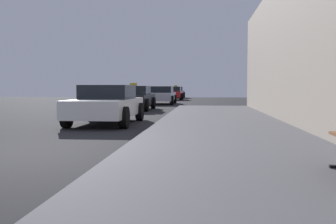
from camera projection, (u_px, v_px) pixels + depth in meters
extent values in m
plane|color=#232326|center=(4.00, 156.00, 6.69)|extent=(80.00, 80.00, 0.00)
cube|color=#5B5B60|center=(238.00, 156.00, 6.31)|extent=(4.00, 32.00, 0.15)
cube|color=white|center=(107.00, 107.00, 12.65)|extent=(1.73, 4.18, 0.55)
cube|color=black|center=(108.00, 92.00, 12.82)|extent=(1.53, 1.88, 0.45)
cylinder|color=black|center=(124.00, 117.00, 11.25)|extent=(0.22, 0.64, 0.64)
cylinder|color=black|center=(67.00, 117.00, 11.41)|extent=(0.22, 0.64, 0.64)
cylinder|color=black|center=(140.00, 112.00, 13.91)|extent=(0.22, 0.64, 0.64)
cylinder|color=black|center=(93.00, 111.00, 14.07)|extent=(0.22, 0.64, 0.64)
cube|color=black|center=(133.00, 100.00, 20.50)|extent=(1.84, 4.03, 0.55)
cube|color=black|center=(133.00, 90.00, 20.67)|extent=(1.62, 1.81, 0.45)
cube|color=yellow|center=(133.00, 84.00, 20.65)|extent=(0.36, 0.14, 0.16)
cylinder|color=black|center=(146.00, 105.00, 19.15)|extent=(0.22, 0.64, 0.64)
cylinder|color=black|center=(110.00, 105.00, 19.32)|extent=(0.22, 0.64, 0.64)
cylinder|color=black|center=(153.00, 103.00, 21.71)|extent=(0.22, 0.64, 0.64)
cylinder|color=black|center=(121.00, 103.00, 21.89)|extent=(0.22, 0.64, 0.64)
cube|color=#B7B7BF|center=(161.00, 96.00, 27.62)|extent=(1.77, 4.43, 0.55)
cube|color=black|center=(161.00, 89.00, 27.81)|extent=(1.56, 1.99, 0.45)
cylinder|color=black|center=(172.00, 100.00, 26.14)|extent=(0.22, 0.64, 0.64)
cylinder|color=black|center=(146.00, 100.00, 26.31)|extent=(0.22, 0.64, 0.64)
cylinder|color=black|center=(175.00, 99.00, 28.96)|extent=(0.22, 0.64, 0.64)
cylinder|color=black|center=(151.00, 99.00, 29.13)|extent=(0.22, 0.64, 0.64)
cube|color=red|center=(172.00, 94.00, 37.18)|extent=(1.79, 4.04, 0.55)
cube|color=black|center=(172.00, 89.00, 37.35)|extent=(1.57, 1.82, 0.45)
cylinder|color=black|center=(181.00, 97.00, 35.83)|extent=(0.22, 0.64, 0.64)
cylinder|color=black|center=(162.00, 97.00, 35.99)|extent=(0.22, 0.64, 0.64)
cylinder|color=black|center=(182.00, 96.00, 38.39)|extent=(0.22, 0.64, 0.64)
cylinder|color=black|center=(164.00, 96.00, 38.56)|extent=(0.22, 0.64, 0.64)
cube|color=#233899|center=(176.00, 93.00, 44.03)|extent=(1.80, 4.05, 0.55)
cube|color=black|center=(176.00, 89.00, 44.20)|extent=(1.58, 1.82, 0.45)
cube|color=yellow|center=(176.00, 86.00, 44.18)|extent=(0.36, 0.14, 0.16)
cylinder|color=black|center=(183.00, 95.00, 42.68)|extent=(0.22, 0.64, 0.64)
cylinder|color=black|center=(167.00, 95.00, 42.85)|extent=(0.22, 0.64, 0.64)
cylinder|color=black|center=(184.00, 95.00, 45.25)|extent=(0.22, 0.64, 0.64)
cylinder|color=black|center=(169.00, 95.00, 45.42)|extent=(0.22, 0.64, 0.64)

